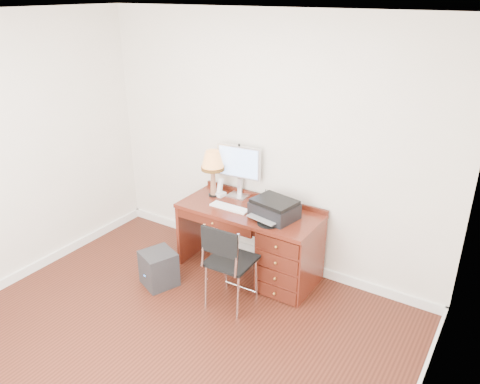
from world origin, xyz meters
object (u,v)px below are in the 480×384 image
Objects in this scene: desk at (276,246)px; printer at (274,209)px; chair at (227,257)px; equipment_box at (159,268)px; leg_lamp at (213,163)px; monitor at (239,165)px; phone at (220,191)px.

desk is 3.09× the size of printer.
chair reaches higher than desk.
leg_lamp is at bearing 101.58° from equipment_box.
monitor is 1.11× the size of leg_lamp.
equipment_box is at bearing -95.05° from phone.
chair is (-0.18, -0.64, 0.13)m from desk.
phone is (-0.75, 0.14, -0.03)m from printer.
printer is 2.35× the size of phone.
leg_lamp reaches higher than equipment_box.
phone reaches higher than printer.
printer reaches higher than chair.
phone is at bearing 126.17° from chair.
leg_lamp is 1.39× the size of equipment_box.
leg_lamp is 1.13m from chair.
leg_lamp is 2.51× the size of phone.
desk is at bearing -5.20° from leg_lamp.
desk is 7.25× the size of phone.
phone is 0.99m from chair.
printer is at bearing 72.89° from chair.
printer is 1.36m from equipment_box.
equipment_box is (-0.97, -0.69, -0.66)m from printer.
leg_lamp is (-0.24, -0.16, 0.02)m from monitor.
monitor is 2.78× the size of phone.
printer is 0.54× the size of chair.
phone is at bearing 97.63° from equipment_box.
desk is 0.95m from monitor.
leg_lamp reaches higher than chair.
leg_lamp is 0.58× the size of chair.
monitor is at bearing 90.08° from equipment_box.
equipment_box is at bearing -143.85° from desk.
monitor is (-0.60, 0.23, 0.70)m from desk.
printer reaches higher than desk.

